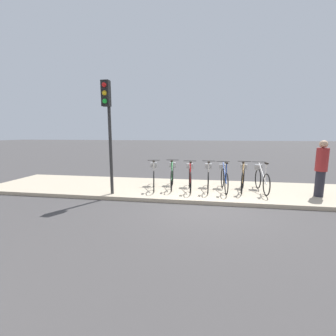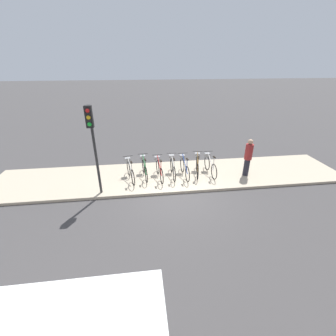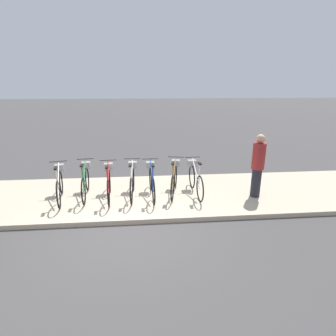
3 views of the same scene
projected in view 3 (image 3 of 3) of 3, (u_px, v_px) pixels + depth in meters
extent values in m
plane|color=#423F3F|center=(129.00, 225.00, 6.05)|extent=(120.00, 120.00, 0.00)
cube|color=#B7A88E|center=(132.00, 196.00, 7.48)|extent=(16.06, 3.04, 0.12)
torus|color=black|center=(58.00, 195.00, 6.52)|extent=(0.19, 0.70, 0.71)
torus|color=black|center=(61.00, 182.00, 7.40)|extent=(0.19, 0.70, 0.71)
cylinder|color=beige|center=(58.00, 178.00, 6.88)|extent=(0.25, 0.97, 0.60)
cylinder|color=beige|center=(57.00, 181.00, 6.54)|extent=(0.04, 0.04, 0.64)
cube|color=black|center=(55.00, 168.00, 6.44)|extent=(0.11, 0.21, 0.04)
cylinder|color=#262626|center=(58.00, 161.00, 7.22)|extent=(0.45, 0.13, 0.02)
cube|color=gray|center=(59.00, 168.00, 7.33)|extent=(0.28, 0.25, 0.18)
torus|color=black|center=(83.00, 191.00, 6.74)|extent=(0.11, 0.71, 0.71)
torus|color=black|center=(87.00, 179.00, 7.65)|extent=(0.11, 0.71, 0.71)
cylinder|color=#267238|center=(84.00, 175.00, 7.11)|extent=(0.13, 0.99, 0.60)
cylinder|color=#267238|center=(83.00, 178.00, 6.76)|extent=(0.04, 0.04, 0.64)
cube|color=black|center=(82.00, 166.00, 6.66)|extent=(0.09, 0.21, 0.04)
cylinder|color=#262626|center=(85.00, 159.00, 7.47)|extent=(0.46, 0.07, 0.02)
cube|color=gray|center=(86.00, 165.00, 7.57)|extent=(0.26, 0.22, 0.18)
torus|color=black|center=(108.00, 194.00, 6.61)|extent=(0.10, 0.71, 0.71)
torus|color=black|center=(109.00, 180.00, 7.52)|extent=(0.10, 0.71, 0.71)
cylinder|color=red|center=(108.00, 177.00, 6.98)|extent=(0.13, 0.99, 0.60)
cylinder|color=red|center=(108.00, 180.00, 6.64)|extent=(0.03, 0.03, 0.64)
cube|color=black|center=(107.00, 167.00, 6.53)|extent=(0.09, 0.21, 0.04)
cylinder|color=#262626|center=(108.00, 160.00, 7.34)|extent=(0.46, 0.07, 0.02)
cube|color=gray|center=(108.00, 166.00, 7.45)|extent=(0.26, 0.22, 0.18)
torus|color=black|center=(131.00, 191.00, 6.75)|extent=(0.05, 0.71, 0.71)
torus|color=black|center=(133.00, 178.00, 7.67)|extent=(0.05, 0.71, 0.71)
cylinder|color=beige|center=(132.00, 175.00, 7.12)|extent=(0.04, 0.99, 0.60)
cylinder|color=beige|center=(131.00, 178.00, 6.78)|extent=(0.03, 0.03, 0.64)
cube|color=black|center=(130.00, 165.00, 6.67)|extent=(0.07, 0.20, 0.04)
cylinder|color=#262626|center=(132.00, 159.00, 7.49)|extent=(0.46, 0.03, 0.02)
cube|color=gray|center=(133.00, 165.00, 7.60)|extent=(0.24, 0.20, 0.18)
torus|color=black|center=(154.00, 191.00, 6.74)|extent=(0.07, 0.71, 0.71)
torus|color=black|center=(151.00, 179.00, 7.66)|extent=(0.07, 0.71, 0.71)
cylinder|color=navy|center=(152.00, 175.00, 7.12)|extent=(0.08, 0.99, 0.60)
cylinder|color=navy|center=(153.00, 178.00, 6.77)|extent=(0.03, 0.03, 0.64)
cube|color=black|center=(153.00, 165.00, 6.67)|extent=(0.08, 0.20, 0.04)
cylinder|color=#262626|center=(150.00, 159.00, 7.48)|extent=(0.46, 0.05, 0.02)
cube|color=gray|center=(150.00, 165.00, 7.59)|extent=(0.25, 0.21, 0.18)
torus|color=black|center=(172.00, 188.00, 6.93)|extent=(0.18, 0.70, 0.71)
torus|color=black|center=(176.00, 176.00, 7.86)|extent=(0.18, 0.70, 0.71)
cylinder|color=olive|center=(174.00, 172.00, 7.31)|extent=(0.23, 0.98, 0.60)
cylinder|color=olive|center=(173.00, 175.00, 6.96)|extent=(0.04, 0.04, 0.64)
cube|color=black|center=(173.00, 163.00, 6.86)|extent=(0.11, 0.21, 0.04)
cylinder|color=#262626|center=(176.00, 157.00, 7.67)|extent=(0.46, 0.12, 0.02)
cube|color=gray|center=(176.00, 163.00, 7.78)|extent=(0.28, 0.24, 0.18)
torus|color=black|center=(200.00, 189.00, 6.91)|extent=(0.07, 0.71, 0.71)
torus|color=black|center=(192.00, 177.00, 7.84)|extent=(0.07, 0.71, 0.71)
cylinder|color=silver|center=(196.00, 173.00, 7.29)|extent=(0.07, 0.99, 0.60)
cylinder|color=silver|center=(199.00, 176.00, 6.94)|extent=(0.03, 0.03, 0.64)
cube|color=black|center=(200.00, 163.00, 6.84)|extent=(0.08, 0.20, 0.04)
cylinder|color=#262626|center=(193.00, 157.00, 7.65)|extent=(0.46, 0.04, 0.02)
cube|color=gray|center=(192.00, 163.00, 7.76)|extent=(0.25, 0.21, 0.18)
cylinder|color=#23232D|center=(256.00, 183.00, 7.22)|extent=(0.26, 0.26, 0.80)
cylinder|color=maroon|center=(259.00, 156.00, 6.99)|extent=(0.34, 0.34, 0.71)
sphere|color=tan|center=(261.00, 139.00, 6.85)|extent=(0.23, 0.23, 0.23)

